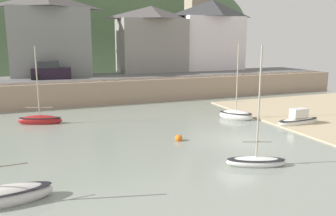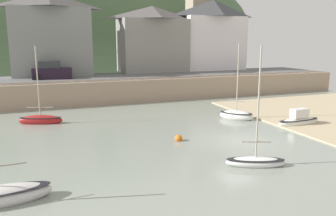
{
  "view_description": "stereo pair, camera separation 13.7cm",
  "coord_description": "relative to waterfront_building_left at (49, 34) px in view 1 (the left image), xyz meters",
  "views": [
    {
      "loc": [
        -12.19,
        -18.5,
        6.53
      ],
      "look_at": [
        -3.46,
        3.87,
        1.76
      ],
      "focal_mm": 36.51,
      "sensor_mm": 36.0,
      "label": 1
    },
    {
      "loc": [
        -12.07,
        -18.55,
        6.53
      ],
      "look_at": [
        -3.46,
        3.87,
        1.76
      ],
      "focal_mm": 36.51,
      "sensor_mm": 36.0,
      "label": 2
    }
  ],
  "objects": [
    {
      "name": "mooring_buoy",
      "position": [
        6.64,
        -23.68,
        -7.11
      ],
      "size": [
        0.5,
        0.5,
        0.5
      ],
      "color": "orange",
      "rests_on": "ground"
    },
    {
      "name": "dinghy_open_wooden",
      "position": [
        17.09,
        -23.14,
        -6.91
      ],
      "size": [
        3.93,
        1.13,
        1.48
      ],
      "rotation": [
        0.0,
        0.0,
        0.03
      ],
      "color": "white",
      "rests_on": "ground"
    },
    {
      "name": "quay_seawall",
      "position": [
        10.26,
        -7.7,
        -5.91
      ],
      "size": [
        48.0,
        9.4,
        2.4
      ],
      "color": "tan",
      "rests_on": "ground"
    },
    {
      "name": "waterfront_building_centre",
      "position": [
        12.79,
        -0.0,
        -0.54
      ],
      "size": [
        8.95,
        5.43,
        8.52
      ],
      "color": "gray",
      "rests_on": "ground"
    },
    {
      "name": "sailboat_tall_mast",
      "position": [
        13.65,
        -19.56,
        -6.93
      ],
      "size": [
        2.91,
        3.01,
        6.53
      ],
      "rotation": [
        0.0,
        0.0,
        -0.83
      ],
      "color": "white",
      "rests_on": "ground"
    },
    {
      "name": "sailboat_far_left",
      "position": [
        8.68,
        -29.37,
        -7.0
      ],
      "size": [
        3.3,
        2.07,
        6.45
      ],
      "rotation": [
        0.0,
        0.0,
        -0.38
      ],
      "color": "white",
      "rests_on": "ground"
    },
    {
      "name": "hillside_backdrop",
      "position": [
        5.08,
        30.0,
        2.35
      ],
      "size": [
        80.0,
        44.0,
        27.48
      ],
      "color": "#4D6844",
      "rests_on": "ground"
    },
    {
      "name": "sailboat_blue_trim",
      "position": [
        -3.6,
        -29.25,
        -6.96
      ],
      "size": [
        4.21,
        1.59,
        4.26
      ],
      "rotation": [
        0.0,
        0.0,
        0.08
      ],
      "color": "silver",
      "rests_on": "ground"
    },
    {
      "name": "sailboat_nearest_shore",
      "position": [
        -1.82,
        -15.32,
        -6.95
      ],
      "size": [
        3.56,
        1.96,
        6.31
      ],
      "rotation": [
        0.0,
        0.0,
        -0.33
      ],
      "color": "#A21C1C",
      "rests_on": "ground"
    },
    {
      "name": "waterfront_building_right",
      "position": [
        21.78,
        -0.0,
        0.06
      ],
      "size": [
        9.13,
        4.4,
        9.66
      ],
      "color": "white",
      "rests_on": "ground"
    },
    {
      "name": "waterfront_building_left",
      "position": [
        0.0,
        0.0,
        0.0
      ],
      "size": [
        9.23,
        6.02,
        9.61
      ],
      "color": "gray",
      "rests_on": "ground"
    },
    {
      "name": "parked_car_near_slipway",
      "position": [
        -0.29,
        -4.5,
        -4.06
      ],
      "size": [
        4.26,
        2.14,
        1.95
      ],
      "rotation": [
        0.0,
        0.0,
        -0.11
      ],
      "color": "black",
      "rests_on": "ground"
    },
    {
      "name": "church_with_spire",
      "position": [
        21.26,
        4.0,
        3.33
      ],
      "size": [
        3.0,
        3.0,
        15.97
      ],
      "color": "gray",
      "rests_on": "ground"
    }
  ]
}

